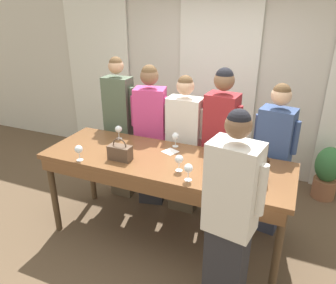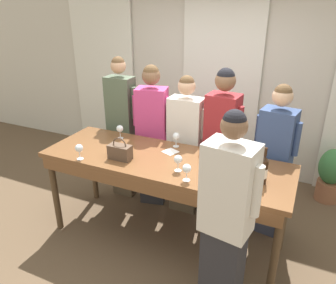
# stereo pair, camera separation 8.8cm
# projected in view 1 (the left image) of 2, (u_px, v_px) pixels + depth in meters

# --- Properties ---
(ground_plane) EXTENTS (18.00, 18.00, 0.00)m
(ground_plane) POSITION_uv_depth(u_px,v_px,m) (165.00, 237.00, 3.70)
(ground_plane) COLOR brown
(wall_back) EXTENTS (12.00, 0.06, 2.80)m
(wall_back) POSITION_uv_depth(u_px,v_px,m) (218.00, 79.00, 4.80)
(wall_back) COLOR beige
(wall_back) RESTS_ON ground_plane
(curtain_panel_left) EXTENTS (1.14, 0.03, 2.69)m
(curtain_panel_left) POSITION_uv_depth(u_px,v_px,m) (99.00, 72.00, 5.49)
(curtain_panel_left) COLOR white
(curtain_panel_left) RESTS_ON ground_plane
(curtain_panel_center) EXTENTS (1.14, 0.03, 2.69)m
(curtain_panel_center) POSITION_uv_depth(u_px,v_px,m) (217.00, 83.00, 4.76)
(curtain_panel_center) COLOR white
(curtain_panel_center) RESTS_ON ground_plane
(tasting_bar) EXTENTS (2.54, 0.86, 0.99)m
(tasting_bar) POSITION_uv_depth(u_px,v_px,m) (164.00, 168.00, 3.32)
(tasting_bar) COLOR brown
(tasting_bar) RESTS_ON ground_plane
(wine_bottle) EXTENTS (0.08, 0.08, 0.34)m
(wine_bottle) POSITION_uv_depth(u_px,v_px,m) (264.00, 168.00, 2.84)
(wine_bottle) COLOR black
(wine_bottle) RESTS_ON tasting_bar
(handbag) EXTENTS (0.23, 0.12, 0.23)m
(handbag) POSITION_uv_depth(u_px,v_px,m) (120.00, 152.00, 3.26)
(handbag) COLOR brown
(handbag) RESTS_ON tasting_bar
(wine_glass_front_left) EXTENTS (0.08, 0.08, 0.16)m
(wine_glass_front_left) POSITION_uv_depth(u_px,v_px,m) (222.00, 176.00, 2.75)
(wine_glass_front_left) COLOR white
(wine_glass_front_left) RESTS_ON tasting_bar
(wine_glass_front_mid) EXTENTS (0.08, 0.08, 0.16)m
(wine_glass_front_mid) POSITION_uv_depth(u_px,v_px,m) (223.00, 149.00, 3.24)
(wine_glass_front_mid) COLOR white
(wine_glass_front_mid) RESTS_ON tasting_bar
(wine_glass_front_right) EXTENTS (0.08, 0.08, 0.16)m
(wine_glass_front_right) POSITION_uv_depth(u_px,v_px,m) (79.00, 150.00, 3.23)
(wine_glass_front_right) COLOR white
(wine_glass_front_right) RESTS_ON tasting_bar
(wine_glass_center_left) EXTENTS (0.08, 0.08, 0.16)m
(wine_glass_center_left) POSITION_uv_depth(u_px,v_px,m) (175.00, 137.00, 3.53)
(wine_glass_center_left) COLOR white
(wine_glass_center_left) RESTS_ON tasting_bar
(wine_glass_center_mid) EXTENTS (0.08, 0.08, 0.16)m
(wine_glass_center_mid) POSITION_uv_depth(u_px,v_px,m) (255.00, 154.00, 3.14)
(wine_glass_center_mid) COLOR white
(wine_glass_center_mid) RESTS_ON tasting_bar
(wine_glass_center_right) EXTENTS (0.08, 0.08, 0.16)m
(wine_glass_center_right) POSITION_uv_depth(u_px,v_px,m) (179.00, 160.00, 3.03)
(wine_glass_center_right) COLOR white
(wine_glass_center_right) RESTS_ON tasting_bar
(wine_glass_back_left) EXTENTS (0.08, 0.08, 0.16)m
(wine_glass_back_left) POSITION_uv_depth(u_px,v_px,m) (119.00, 129.00, 3.73)
(wine_glass_back_left) COLOR white
(wine_glass_back_left) RESTS_ON tasting_bar
(wine_glass_back_mid) EXTENTS (0.08, 0.08, 0.16)m
(wine_glass_back_mid) POSITION_uv_depth(u_px,v_px,m) (188.00, 169.00, 2.87)
(wine_glass_back_mid) COLOR white
(wine_glass_back_mid) RESTS_ON tasting_bar
(napkin) EXTENTS (0.18, 0.18, 0.00)m
(napkin) POSITION_uv_depth(u_px,v_px,m) (170.00, 152.00, 3.45)
(napkin) COLOR white
(napkin) RESTS_ON tasting_bar
(pen) EXTENTS (0.13, 0.07, 0.01)m
(pen) POSITION_uv_depth(u_px,v_px,m) (209.00, 162.00, 3.23)
(pen) COLOR maroon
(pen) RESTS_ON tasting_bar
(guest_olive_jacket) EXTENTS (0.45, 0.21, 1.86)m
(guest_olive_jacket) POSITION_uv_depth(u_px,v_px,m) (120.00, 128.00, 4.15)
(guest_olive_jacket) COLOR brown
(guest_olive_jacket) RESTS_ON ground_plane
(guest_pink_top) EXTENTS (0.48, 0.33, 1.80)m
(guest_pink_top) POSITION_uv_depth(u_px,v_px,m) (151.00, 135.00, 4.01)
(guest_pink_top) COLOR #28282D
(guest_pink_top) RESTS_ON ground_plane
(guest_cream_sweater) EXTENTS (0.50, 0.23, 1.71)m
(guest_cream_sweater) POSITION_uv_depth(u_px,v_px,m) (184.00, 145.00, 3.88)
(guest_cream_sweater) COLOR brown
(guest_cream_sweater) RESTS_ON ground_plane
(guest_striped_shirt) EXTENTS (0.46, 0.29, 1.83)m
(guest_striped_shirt) POSITION_uv_depth(u_px,v_px,m) (220.00, 145.00, 3.69)
(guest_striped_shirt) COLOR #473833
(guest_striped_shirt) RESTS_ON ground_plane
(guest_navy_coat) EXTENTS (0.47, 0.30, 1.72)m
(guest_navy_coat) POSITION_uv_depth(u_px,v_px,m) (272.00, 159.00, 3.51)
(guest_navy_coat) COLOR #383D51
(guest_navy_coat) RESTS_ON ground_plane
(host_pouring) EXTENTS (0.47, 0.31, 1.82)m
(host_pouring) POSITION_uv_depth(u_px,v_px,m) (229.00, 223.00, 2.44)
(host_pouring) COLOR #28282D
(host_pouring) RESTS_ON ground_plane
(potted_plant) EXTENTS (0.34, 0.34, 0.73)m
(potted_plant) POSITION_uv_depth(u_px,v_px,m) (327.00, 172.00, 4.30)
(potted_plant) COLOR #935B3D
(potted_plant) RESTS_ON ground_plane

